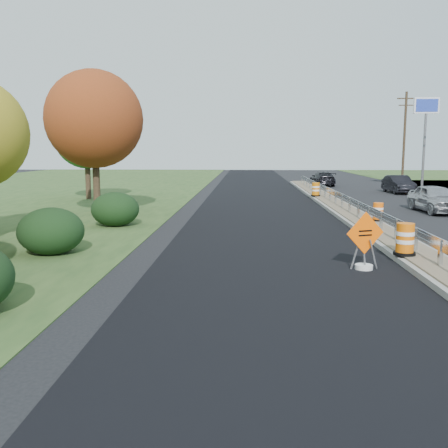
{
  "coord_description": "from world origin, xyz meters",
  "views": [
    {
      "loc": [
        -5.27,
        -15.46,
        3.31
      ],
      "look_at": [
        -5.93,
        -0.55,
        1.1
      ],
      "focal_mm": 40.0,
      "sensor_mm": 36.0,
      "label": 1
    }
  ],
  "objects_px": {
    "barrel_median_near": "(405,240)",
    "car_silver": "(435,198)",
    "barrel_median_mid": "(378,212)",
    "car_dark_mid": "(399,184)",
    "barrel_median_far": "(316,190)",
    "car_dark_far": "(323,179)",
    "barrel_shoulder_far": "(393,183)",
    "caution_sign": "(364,255)"
  },
  "relations": [
    {
      "from": "barrel_median_mid",
      "to": "barrel_shoulder_far",
      "type": "distance_m",
      "value": 23.46
    },
    {
      "from": "barrel_median_mid",
      "to": "car_dark_mid",
      "type": "height_order",
      "value": "car_dark_mid"
    },
    {
      "from": "barrel_median_mid",
      "to": "car_silver",
      "type": "bearing_deg",
      "value": 49.59
    },
    {
      "from": "car_silver",
      "to": "car_dark_far",
      "type": "height_order",
      "value": "car_silver"
    },
    {
      "from": "barrel_median_near",
      "to": "car_silver",
      "type": "relative_size",
      "value": 0.22
    },
    {
      "from": "caution_sign",
      "to": "car_silver",
      "type": "bearing_deg",
      "value": 41.35
    },
    {
      "from": "barrel_shoulder_far",
      "to": "car_silver",
      "type": "relative_size",
      "value": 0.22
    },
    {
      "from": "barrel_median_near",
      "to": "car_dark_mid",
      "type": "distance_m",
      "value": 25.69
    },
    {
      "from": "barrel_median_near",
      "to": "barrel_shoulder_far",
      "type": "xyz_separation_m",
      "value": [
        8.2,
        29.67,
        -0.22
      ]
    },
    {
      "from": "caution_sign",
      "to": "car_dark_mid",
      "type": "relative_size",
      "value": 0.39
    },
    {
      "from": "car_silver",
      "to": "barrel_median_far",
      "type": "bearing_deg",
      "value": 126.05
    },
    {
      "from": "barrel_median_mid",
      "to": "car_silver",
      "type": "distance_m",
      "value": 6.72
    },
    {
      "from": "barrel_shoulder_far",
      "to": "barrel_median_near",
      "type": "bearing_deg",
      "value": -105.45
    },
    {
      "from": "barrel_shoulder_far",
      "to": "car_dark_far",
      "type": "bearing_deg",
      "value": 151.49
    },
    {
      "from": "car_silver",
      "to": "car_dark_far",
      "type": "xyz_separation_m",
      "value": [
        -2.95,
        20.35,
        -0.09
      ]
    },
    {
      "from": "caution_sign",
      "to": "barrel_median_far",
      "type": "distance_m",
      "value": 20.24
    },
    {
      "from": "barrel_shoulder_far",
      "to": "car_dark_mid",
      "type": "xyz_separation_m",
      "value": [
        -1.04,
        -4.99,
        0.22
      ]
    },
    {
      "from": "caution_sign",
      "to": "barrel_shoulder_far",
      "type": "relative_size",
      "value": 1.68
    },
    {
      "from": "barrel_median_mid",
      "to": "barrel_median_far",
      "type": "xyz_separation_m",
      "value": [
        -1.1,
        11.91,
        0.06
      ]
    },
    {
      "from": "car_silver",
      "to": "car_dark_far",
      "type": "distance_m",
      "value": 20.56
    },
    {
      "from": "barrel_median_far",
      "to": "car_dark_far",
      "type": "height_order",
      "value": "car_dark_far"
    },
    {
      "from": "barrel_median_near",
      "to": "barrel_median_far",
      "type": "distance_m",
      "value": 19.21
    },
    {
      "from": "caution_sign",
      "to": "barrel_median_near",
      "type": "height_order",
      "value": "caution_sign"
    },
    {
      "from": "barrel_median_near",
      "to": "barrel_median_mid",
      "type": "relative_size",
      "value": 1.19
    },
    {
      "from": "barrel_median_near",
      "to": "barrel_median_far",
      "type": "height_order",
      "value": "barrel_median_near"
    },
    {
      "from": "barrel_shoulder_far",
      "to": "car_dark_far",
      "type": "distance_m",
      "value": 6.49
    },
    {
      "from": "car_silver",
      "to": "car_dark_mid",
      "type": "xyz_separation_m",
      "value": [
        1.71,
        12.26,
        -0.05
      ]
    },
    {
      "from": "caution_sign",
      "to": "car_dark_far",
      "type": "relative_size",
      "value": 0.36
    },
    {
      "from": "barrel_median_far",
      "to": "car_dark_far",
      "type": "bearing_deg",
      "value": 79.54
    },
    {
      "from": "barrel_median_near",
      "to": "barrel_shoulder_far",
      "type": "relative_size",
      "value": 0.98
    },
    {
      "from": "barrel_median_mid",
      "to": "barrel_median_far",
      "type": "distance_m",
      "value": 11.96
    },
    {
      "from": "barrel_median_far",
      "to": "car_silver",
      "type": "bearing_deg",
      "value": -51.26
    },
    {
      "from": "barrel_median_near",
      "to": "barrel_shoulder_far",
      "type": "bearing_deg",
      "value": 74.55
    },
    {
      "from": "car_dark_mid",
      "to": "car_dark_far",
      "type": "bearing_deg",
      "value": 117.7
    },
    {
      "from": "barrel_shoulder_far",
      "to": "caution_sign",
      "type": "bearing_deg",
      "value": -107.41
    },
    {
      "from": "barrel_median_mid",
      "to": "barrel_shoulder_far",
      "type": "xyz_separation_m",
      "value": [
        7.1,
        22.36,
        -0.15
      ]
    },
    {
      "from": "caution_sign",
      "to": "barrel_shoulder_far",
      "type": "height_order",
      "value": "caution_sign"
    },
    {
      "from": "caution_sign",
      "to": "barrel_median_far",
      "type": "xyz_separation_m",
      "value": [
        1.41,
        20.19,
        0.26
      ]
    },
    {
      "from": "barrel_median_mid",
      "to": "car_dark_mid",
      "type": "relative_size",
      "value": 0.19
    },
    {
      "from": "caution_sign",
      "to": "car_dark_mid",
      "type": "bearing_deg",
      "value": 50.0
    },
    {
      "from": "car_dark_mid",
      "to": "barrel_median_mid",
      "type": "bearing_deg",
      "value": -111.51
    },
    {
      "from": "car_dark_far",
      "to": "barrel_median_near",
      "type": "bearing_deg",
      "value": 83.45
    }
  ]
}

